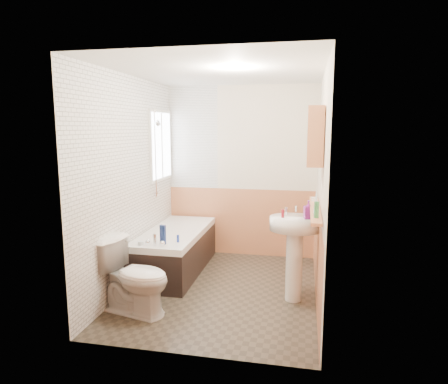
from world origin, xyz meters
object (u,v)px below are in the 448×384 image
Objects in this scene: sink at (295,241)px; pine_shelf at (315,209)px; bathtub at (176,250)px; toilet at (134,277)px; medicine_cabinet at (315,136)px.

pine_shelf is at bearing -30.80° from sink.
pine_shelf is (1.77, -0.76, 0.78)m from bathtub.
pine_shelf reaches higher than toilet.
sink is 0.77× the size of pine_shelf.
bathtub is 1.25m from toilet.
medicine_cabinet is (1.77, 0.51, 1.43)m from toilet.
medicine_cabinet is at bearing -60.23° from toilet.
sink is (1.57, -0.62, 0.38)m from bathtub.
bathtub is 2.43m from medicine_cabinet.
sink is (1.60, 0.63, 0.29)m from toilet.
toilet is at bearing -91.37° from bathtub.
medicine_cabinet reaches higher than sink.
toilet is 1.23× the size of medicine_cabinet.
medicine_cabinet reaches higher than pine_shelf.
medicine_cabinet is at bearing -29.74° from sink.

